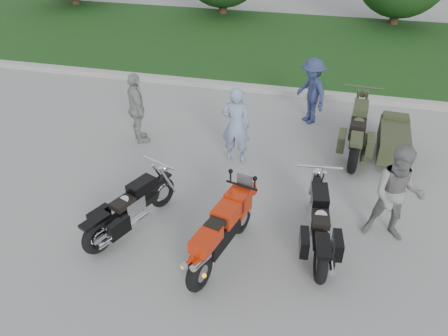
% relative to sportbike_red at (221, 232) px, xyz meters
% --- Properties ---
extents(ground, '(80.00, 80.00, 0.00)m').
position_rel_sportbike_red_xyz_m(ground, '(-0.44, 0.51, -0.55)').
color(ground, '#969691').
rests_on(ground, ground).
extents(curb, '(60.00, 0.30, 0.15)m').
position_rel_sportbike_red_xyz_m(curb, '(-0.44, 6.51, -0.47)').
color(curb, '#A7A59D').
rests_on(curb, ground).
extents(grass_strip, '(60.00, 8.00, 0.14)m').
position_rel_sportbike_red_xyz_m(grass_strip, '(-0.44, 10.66, -0.48)').
color(grass_strip, '#254E1A').
rests_on(grass_strip, ground).
extents(sportbike_red, '(0.69, 1.93, 0.93)m').
position_rel_sportbike_red_xyz_m(sportbike_red, '(0.00, 0.00, 0.00)').
color(sportbike_red, black).
rests_on(sportbike_red, ground).
extents(cruiser_left, '(0.91, 1.93, 0.79)m').
position_rel_sportbike_red_xyz_m(cruiser_left, '(-1.65, 0.30, -0.15)').
color(cruiser_left, black).
rests_on(cruiser_left, ground).
extents(cruiser_right, '(0.51, 2.16, 0.83)m').
position_rel_sportbike_red_xyz_m(cruiser_right, '(1.43, 0.63, -0.12)').
color(cruiser_right, black).
rests_on(cruiser_right, ground).
extents(cruiser_sidecar, '(1.29, 2.48, 0.95)m').
position_rel_sportbike_red_xyz_m(cruiser_sidecar, '(2.45, 3.73, -0.10)').
color(cruiser_sidecar, black).
rests_on(cruiser_sidecar, ground).
extents(person_stripe, '(0.61, 0.41, 1.64)m').
position_rel_sportbike_red_xyz_m(person_stripe, '(-0.41, 2.85, 0.28)').
color(person_stripe, '#8496B4').
rests_on(person_stripe, ground).
extents(person_grey, '(0.87, 0.70, 1.70)m').
position_rel_sportbike_red_xyz_m(person_grey, '(2.55, 1.15, 0.30)').
color(person_grey, gray).
rests_on(person_grey, ground).
extents(person_denim, '(1.08, 1.17, 1.58)m').
position_rel_sportbike_red_xyz_m(person_denim, '(0.93, 5.00, 0.25)').
color(person_denim, navy).
rests_on(person_denim, ground).
extents(person_back, '(0.88, 0.98, 1.59)m').
position_rel_sportbike_red_xyz_m(person_back, '(-2.68, 3.14, 0.25)').
color(person_back, '#9B9C96').
rests_on(person_back, ground).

